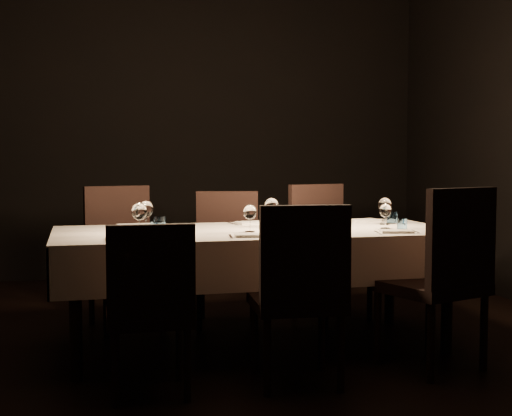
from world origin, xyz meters
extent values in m
cube|color=black|center=(0.00, 0.00, -0.01)|extent=(5.00, 6.00, 0.01)
cube|color=black|center=(0.00, 3.00, 1.50)|extent=(5.00, 0.01, 3.00)
cube|color=black|center=(0.00, 0.00, 0.73)|extent=(2.40, 1.00, 0.04)
cylinder|color=black|center=(-1.12, -0.42, 0.35)|extent=(0.07, 0.07, 0.71)
cylinder|color=black|center=(-1.12, 0.42, 0.35)|extent=(0.07, 0.07, 0.71)
cylinder|color=black|center=(1.12, -0.42, 0.35)|extent=(0.07, 0.07, 0.71)
cylinder|color=black|center=(1.12, 0.42, 0.35)|extent=(0.07, 0.07, 0.71)
cube|color=silver|center=(0.00, 0.00, 0.76)|extent=(2.52, 1.12, 0.01)
cube|color=silver|center=(0.00, 0.55, 0.61)|extent=(2.52, 0.01, 0.28)
cube|color=silver|center=(0.00, -0.55, 0.61)|extent=(2.52, 0.01, 0.28)
cube|color=silver|center=(1.25, 0.00, 0.61)|extent=(0.01, 1.12, 0.28)
cube|color=silver|center=(-1.25, 0.00, 0.61)|extent=(0.01, 1.12, 0.28)
cylinder|color=black|center=(-0.57, -0.57, 0.19)|extent=(0.04, 0.04, 0.37)
cylinder|color=black|center=(-0.58, -0.92, 0.19)|extent=(0.04, 0.04, 0.37)
cylinder|color=black|center=(-0.92, -0.56, 0.19)|extent=(0.04, 0.04, 0.37)
cylinder|color=black|center=(-0.93, -0.91, 0.19)|extent=(0.04, 0.04, 0.37)
cube|color=black|center=(-0.75, -0.74, 0.40)|extent=(0.44, 0.44, 0.06)
cube|color=black|center=(-0.76, -0.92, 0.66)|extent=(0.43, 0.06, 0.47)
cube|color=silver|center=(-0.80, -0.38, 0.77)|extent=(0.24, 0.16, 0.02)
cube|color=silver|center=(-0.94, -0.38, 0.77)|extent=(0.02, 0.21, 0.01)
cube|color=silver|center=(-0.65, -0.38, 0.77)|extent=(0.02, 0.21, 0.01)
cylinder|color=#ABD3F2|center=(-0.65, -0.20, 0.80)|extent=(0.08, 0.08, 0.08)
cylinder|color=white|center=(-0.74, -0.12, 0.76)|extent=(0.07, 0.07, 0.00)
cylinder|color=white|center=(-0.74, -0.12, 0.81)|extent=(0.01, 0.01, 0.09)
ellipsoid|color=white|center=(-0.74, -0.12, 0.90)|extent=(0.09, 0.09, 0.11)
cylinder|color=black|center=(0.24, -0.57, 0.20)|extent=(0.04, 0.04, 0.41)
cylinder|color=black|center=(0.21, -0.96, 0.20)|extent=(0.04, 0.04, 0.41)
cylinder|color=black|center=(-0.14, -0.54, 0.20)|extent=(0.04, 0.04, 0.41)
cylinder|color=black|center=(-0.17, -0.93, 0.20)|extent=(0.04, 0.04, 0.41)
cube|color=black|center=(0.04, -0.75, 0.44)|extent=(0.50, 0.50, 0.06)
cube|color=black|center=(0.02, -0.96, 0.72)|extent=(0.47, 0.09, 0.51)
cube|color=silver|center=(-0.12, -0.38, 0.77)|extent=(0.22, 0.16, 0.01)
cube|color=silver|center=(-0.25, -0.38, 0.76)|extent=(0.04, 0.19, 0.01)
cube|color=silver|center=(0.02, -0.38, 0.76)|extent=(0.04, 0.19, 0.01)
cylinder|color=#ABD3F2|center=(0.02, -0.20, 0.80)|extent=(0.07, 0.07, 0.07)
cylinder|color=white|center=(-0.07, -0.12, 0.76)|extent=(0.06, 0.06, 0.00)
cylinder|color=white|center=(-0.07, -0.12, 0.81)|extent=(0.01, 0.01, 0.08)
ellipsoid|color=white|center=(-0.07, -0.12, 0.88)|extent=(0.08, 0.08, 0.09)
cylinder|color=black|center=(1.01, -0.40, 0.22)|extent=(0.04, 0.04, 0.44)
cylinder|color=black|center=(1.14, -0.80, 0.22)|extent=(0.04, 0.04, 0.44)
cylinder|color=black|center=(0.61, -0.53, 0.22)|extent=(0.04, 0.04, 0.44)
cylinder|color=black|center=(0.74, -0.93, 0.22)|extent=(0.04, 0.04, 0.44)
cube|color=black|center=(0.87, -0.67, 0.47)|extent=(0.64, 0.64, 0.07)
cube|color=black|center=(0.94, -0.88, 0.78)|extent=(0.50, 0.21, 0.55)
cube|color=silver|center=(0.79, -0.38, 0.77)|extent=(0.22, 0.16, 0.01)
cube|color=silver|center=(0.67, -0.38, 0.76)|extent=(0.05, 0.18, 0.01)
cube|color=silver|center=(0.91, -0.38, 0.76)|extent=(0.04, 0.18, 0.01)
cylinder|color=#ABD3F2|center=(0.91, -0.20, 0.80)|extent=(0.06, 0.06, 0.07)
cylinder|color=white|center=(0.83, -0.12, 0.76)|extent=(0.06, 0.06, 0.00)
cylinder|color=white|center=(0.83, -0.12, 0.80)|extent=(0.01, 0.01, 0.08)
ellipsoid|color=white|center=(0.83, -0.12, 0.88)|extent=(0.08, 0.08, 0.09)
cylinder|color=black|center=(-0.92, 0.51, 0.21)|extent=(0.04, 0.04, 0.42)
cylinder|color=black|center=(-1.01, 0.90, 0.21)|extent=(0.04, 0.04, 0.42)
cylinder|color=black|center=(-0.53, 0.60, 0.21)|extent=(0.04, 0.04, 0.42)
cylinder|color=black|center=(-0.62, 0.99, 0.21)|extent=(0.04, 0.04, 0.42)
cube|color=black|center=(-0.77, 0.75, 0.45)|extent=(0.58, 0.58, 0.06)
cube|color=black|center=(-0.82, 0.96, 0.75)|extent=(0.48, 0.16, 0.53)
cube|color=silver|center=(-0.73, 0.38, 0.77)|extent=(0.24, 0.16, 0.02)
cube|color=silver|center=(-0.88, 0.38, 0.77)|extent=(0.03, 0.21, 0.01)
cube|color=silver|center=(-0.59, 0.38, 0.77)|extent=(0.02, 0.21, 0.01)
cylinder|color=#ABD3F2|center=(-0.59, 0.20, 0.80)|extent=(0.07, 0.07, 0.08)
cylinder|color=white|center=(-0.68, 0.12, 0.76)|extent=(0.07, 0.07, 0.00)
cylinder|color=white|center=(-0.68, 0.12, 0.81)|extent=(0.01, 0.01, 0.09)
ellipsoid|color=white|center=(-0.68, 0.12, 0.90)|extent=(0.09, 0.09, 0.10)
cylinder|color=black|center=(-0.28, 0.54, 0.20)|extent=(0.04, 0.04, 0.40)
cylinder|color=black|center=(-0.19, 0.91, 0.20)|extent=(0.04, 0.04, 0.40)
cylinder|color=black|center=(0.09, 0.45, 0.20)|extent=(0.04, 0.04, 0.40)
cylinder|color=black|center=(0.18, 0.83, 0.20)|extent=(0.04, 0.04, 0.40)
cube|color=black|center=(-0.05, 0.68, 0.43)|extent=(0.55, 0.55, 0.06)
cube|color=black|center=(-0.01, 0.88, 0.72)|extent=(0.46, 0.15, 0.50)
cube|color=silver|center=(0.08, 0.38, 0.77)|extent=(0.25, 0.18, 0.02)
cube|color=silver|center=(-0.07, 0.38, 0.77)|extent=(0.04, 0.21, 0.01)
cube|color=silver|center=(0.23, 0.38, 0.77)|extent=(0.04, 0.21, 0.01)
cylinder|color=#ABD3F2|center=(0.23, 0.20, 0.80)|extent=(0.08, 0.08, 0.08)
cylinder|color=white|center=(0.14, 0.12, 0.76)|extent=(0.07, 0.07, 0.00)
cylinder|color=white|center=(0.14, 0.12, 0.81)|extent=(0.01, 0.01, 0.09)
ellipsoid|color=white|center=(0.14, 0.12, 0.90)|extent=(0.09, 0.09, 0.11)
cylinder|color=black|center=(0.63, 0.44, 0.21)|extent=(0.04, 0.04, 0.42)
cylinder|color=black|center=(0.52, 0.83, 0.21)|extent=(0.04, 0.04, 0.42)
cylinder|color=black|center=(1.02, 0.55, 0.21)|extent=(0.04, 0.04, 0.42)
cylinder|color=black|center=(0.91, 0.94, 0.21)|extent=(0.04, 0.04, 0.42)
cube|color=black|center=(0.77, 0.69, 0.45)|extent=(0.60, 0.60, 0.06)
cube|color=black|center=(0.71, 0.89, 0.75)|extent=(0.48, 0.18, 0.53)
cube|color=silver|center=(0.89, 0.38, 0.77)|extent=(0.25, 0.19, 0.02)
cube|color=silver|center=(0.75, 0.38, 0.77)|extent=(0.05, 0.20, 0.01)
cube|color=silver|center=(1.03, 0.38, 0.77)|extent=(0.05, 0.20, 0.01)
cylinder|color=#ABD3F2|center=(1.03, 0.20, 0.80)|extent=(0.07, 0.07, 0.08)
cylinder|color=white|center=(0.94, 0.12, 0.76)|extent=(0.07, 0.07, 0.00)
cylinder|color=white|center=(0.94, 0.12, 0.81)|extent=(0.01, 0.01, 0.09)
ellipsoid|color=white|center=(0.94, 0.12, 0.89)|extent=(0.09, 0.09, 0.10)
camera|label=1|loc=(-1.09, -4.37, 1.22)|focal=50.00mm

